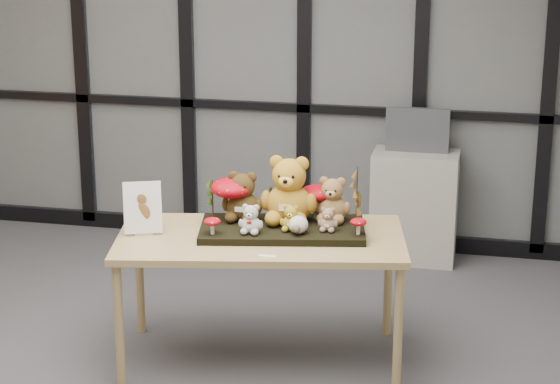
% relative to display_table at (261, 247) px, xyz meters
% --- Properties ---
extents(floor, '(5.00, 5.00, 0.00)m').
position_rel_display_table_xyz_m(floor, '(-0.60, -0.43, -0.69)').
color(floor, '#505055').
rests_on(floor, ground).
extents(room_shell, '(5.00, 5.00, 5.00)m').
position_rel_display_table_xyz_m(room_shell, '(-0.60, -0.43, 0.99)').
color(room_shell, '#B8B5AD').
rests_on(room_shell, floor).
extents(glass_partition, '(4.90, 0.06, 2.78)m').
position_rel_display_table_xyz_m(glass_partition, '(-0.60, 2.04, 0.73)').
color(glass_partition, '#2D383F').
rests_on(glass_partition, floor).
extents(display_table, '(1.73, 1.09, 0.75)m').
position_rel_display_table_xyz_m(display_table, '(0.00, 0.00, 0.00)').
color(display_table, tan).
rests_on(display_table, floor).
extents(diorama_tray, '(0.99, 0.63, 0.04)m').
position_rel_display_table_xyz_m(diorama_tray, '(0.11, 0.08, 0.09)').
color(diorama_tray, black).
rests_on(diorama_tray, display_table).
extents(bear_pooh_yellow, '(0.38, 0.35, 0.43)m').
position_rel_display_table_xyz_m(bear_pooh_yellow, '(0.13, 0.17, 0.32)').
color(bear_pooh_yellow, '#B98320').
rests_on(bear_pooh_yellow, diorama_tray).
extents(bear_brown_medium, '(0.28, 0.26, 0.31)m').
position_rel_display_table_xyz_m(bear_brown_medium, '(-0.14, 0.15, 0.26)').
color(bear_brown_medium, '#422E12').
rests_on(bear_brown_medium, diorama_tray).
extents(bear_tan_back, '(0.25, 0.24, 0.29)m').
position_rel_display_table_xyz_m(bear_tan_back, '(0.36, 0.24, 0.25)').
color(bear_tan_back, olive).
rests_on(bear_tan_back, diorama_tray).
extents(bear_small_yellow, '(0.14, 0.13, 0.16)m').
position_rel_display_table_xyz_m(bear_small_yellow, '(0.17, 0.02, 0.19)').
color(bear_small_yellow, '#B19220').
rests_on(bear_small_yellow, diorama_tray).
extents(bear_white_bow, '(0.16, 0.15, 0.18)m').
position_rel_display_table_xyz_m(bear_white_bow, '(-0.04, -0.07, 0.20)').
color(bear_white_bow, beige).
rests_on(bear_white_bow, diorama_tray).
extents(bear_beige_small, '(0.13, 0.12, 0.15)m').
position_rel_display_table_xyz_m(bear_beige_small, '(0.37, 0.06, 0.18)').
color(bear_beige_small, '#9C795B').
rests_on(bear_beige_small, diorama_tray).
extents(plush_cream_hedgehog, '(0.10, 0.09, 0.11)m').
position_rel_display_table_xyz_m(plush_cream_hedgehog, '(0.22, -0.02, 0.16)').
color(plush_cream_hedgehog, silver).
rests_on(plush_cream_hedgehog, diorama_tray).
extents(mushroom_back_left, '(0.24, 0.24, 0.27)m').
position_rel_display_table_xyz_m(mushroom_back_left, '(-0.20, 0.14, 0.24)').
color(mushroom_back_left, '#A1050F').
rests_on(mushroom_back_left, diorama_tray).
extents(mushroom_back_right, '(0.19, 0.19, 0.22)m').
position_rel_display_table_xyz_m(mushroom_back_right, '(0.27, 0.27, 0.21)').
color(mushroom_back_right, '#A1050F').
rests_on(mushroom_back_right, diorama_tray).
extents(mushroom_front_left, '(0.09, 0.09, 0.10)m').
position_rel_display_table_xyz_m(mushroom_front_left, '(-0.24, -0.13, 0.16)').
color(mushroom_front_left, '#A1050F').
rests_on(mushroom_front_left, diorama_tray).
extents(mushroom_front_right, '(0.09, 0.09, 0.10)m').
position_rel_display_table_xyz_m(mushroom_front_right, '(0.55, 0.03, 0.16)').
color(mushroom_front_right, '#A1050F').
rests_on(mushroom_front_right, diorama_tray).
extents(sprig_green_far_left, '(0.05, 0.05, 0.23)m').
position_rel_display_table_xyz_m(sprig_green_far_left, '(-0.31, 0.12, 0.22)').
color(sprig_green_far_left, '#1C350C').
rests_on(sprig_green_far_left, diorama_tray).
extents(sprig_green_mid_left, '(0.05, 0.05, 0.22)m').
position_rel_display_table_xyz_m(sprig_green_mid_left, '(-0.15, 0.21, 0.21)').
color(sprig_green_mid_left, '#1C350C').
rests_on(sprig_green_mid_left, diorama_tray).
extents(sprig_dry_far_right, '(0.05, 0.05, 0.32)m').
position_rel_display_table_xyz_m(sprig_dry_far_right, '(0.50, 0.26, 0.26)').
color(sprig_dry_far_right, brown).
rests_on(sprig_dry_far_right, diorama_tray).
extents(sprig_dry_mid_right, '(0.05, 0.05, 0.21)m').
position_rel_display_table_xyz_m(sprig_dry_mid_right, '(0.52, 0.14, 0.21)').
color(sprig_dry_mid_right, brown).
rests_on(sprig_dry_mid_right, diorama_tray).
extents(sprig_green_centre, '(0.05, 0.05, 0.17)m').
position_rel_display_table_xyz_m(sprig_green_centre, '(-0.00, 0.24, 0.19)').
color(sprig_green_centre, '#1C350C').
rests_on(sprig_green_centre, diorama_tray).
extents(sign_holder, '(0.22, 0.14, 0.30)m').
position_rel_display_table_xyz_m(sign_holder, '(-0.65, -0.11, 0.21)').
color(sign_holder, silver).
rests_on(sign_holder, display_table).
extents(label_card, '(0.09, 0.03, 0.00)m').
position_rel_display_table_xyz_m(label_card, '(0.11, -0.31, 0.07)').
color(label_card, white).
rests_on(label_card, display_table).
extents(cabinet, '(0.61, 0.35, 0.81)m').
position_rel_display_table_xyz_m(cabinet, '(0.71, 1.82, -0.28)').
color(cabinet, '#A39C92').
rests_on(cabinet, floor).
extents(monitor, '(0.45, 0.05, 0.32)m').
position_rel_display_table_xyz_m(monitor, '(0.71, 1.84, 0.28)').
color(monitor, '#484B50').
rests_on(monitor, cabinet).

